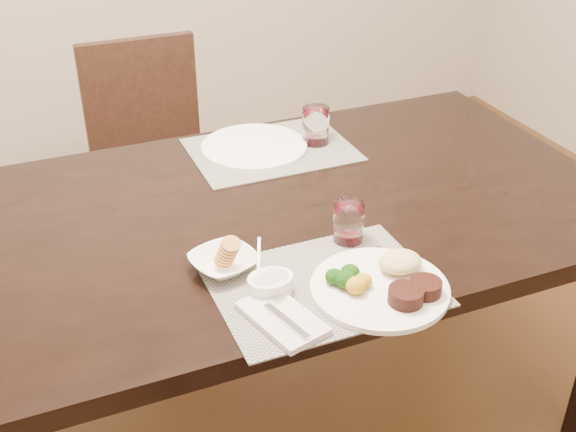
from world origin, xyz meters
name	(u,v)px	position (x,y,z in m)	size (l,w,h in m)	color
ground_plane	(241,428)	(0.00, 0.00, 0.00)	(4.50, 4.50, 0.00)	#4F2B19
dining_table	(233,243)	(0.00, 0.00, 0.67)	(2.00, 1.00, 0.75)	black
chair_far	(152,153)	(0.00, 0.93, 0.50)	(0.42, 0.42, 0.90)	black
placemat_near	(323,286)	(0.08, -0.36, 0.75)	(0.46, 0.34, 0.00)	gray
placemat_far	(271,150)	(0.23, 0.30, 0.75)	(0.46, 0.34, 0.00)	gray
dinner_plate	(387,284)	(0.20, -0.42, 0.77)	(0.29, 0.29, 0.05)	white
napkin_fork	(282,318)	(-0.04, -0.43, 0.76)	(0.15, 0.21, 0.02)	silver
steak_knife	(403,285)	(0.24, -0.43, 0.76)	(0.07, 0.24, 0.01)	silver
cracker_bowl	(224,262)	(-0.09, -0.22, 0.77)	(0.17, 0.17, 0.06)	white
sauce_ramekin	(270,284)	(-0.03, -0.34, 0.78)	(0.10, 0.15, 0.08)	white
wine_glass_near	(348,224)	(0.21, -0.22, 0.80)	(0.07, 0.07, 0.10)	white
far_plate	(254,147)	(0.18, 0.32, 0.76)	(0.31, 0.31, 0.01)	white
wine_glass_far	(316,127)	(0.36, 0.30, 0.80)	(0.08, 0.08, 0.11)	white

